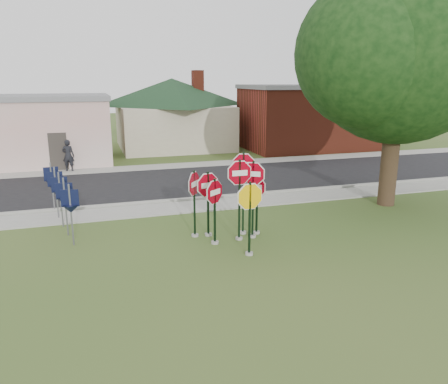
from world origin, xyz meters
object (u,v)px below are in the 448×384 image
object	(u,v)px
stop_sign_left	(215,203)
oak_tree	(401,47)
stop_sign_yellow	(250,209)
stop_sign_center	(239,188)
pedestrian	(68,155)

from	to	relation	value
stop_sign_left	oak_tree	size ratio (longest dim) A/B	0.20
stop_sign_yellow	stop_sign_left	world-z (taller)	stop_sign_yellow
stop_sign_center	stop_sign_left	distance (m)	0.96
pedestrian	stop_sign_yellow	bearing A→B (deg)	125.64
stop_sign_center	oak_tree	distance (m)	8.87
stop_sign_center	pedestrian	world-z (taller)	stop_sign_center
stop_sign_yellow	oak_tree	xyz separation A→B (m)	(7.44, 3.42, 4.89)
stop_sign_left	pedestrian	world-z (taller)	stop_sign_left
stop_sign_center	pedestrian	bearing A→B (deg)	113.28
stop_sign_center	oak_tree	world-z (taller)	oak_tree
stop_sign_center	pedestrian	xyz separation A→B (m)	(-5.66, 13.17, -0.81)
stop_sign_center	stop_sign_yellow	world-z (taller)	stop_sign_center
stop_sign_center	pedestrian	distance (m)	14.36
stop_sign_left	stop_sign_center	bearing A→B (deg)	7.87
stop_sign_center	pedestrian	size ratio (longest dim) A/B	1.56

